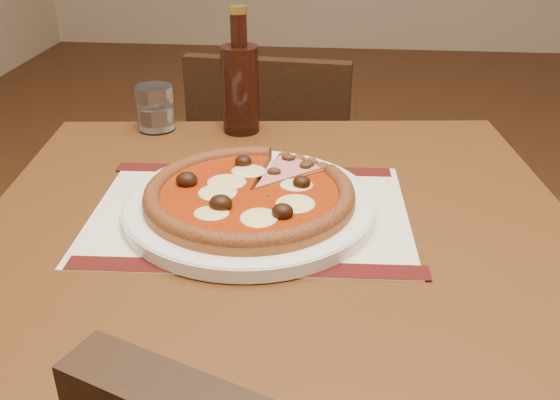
# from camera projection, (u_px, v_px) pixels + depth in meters

# --- Properties ---
(table) EXTENTS (0.88, 0.88, 0.75)m
(table) POSITION_uv_depth(u_px,v_px,m) (279.00, 290.00, 0.87)
(table) COLOR #5E3316
(table) RESTS_ON ground
(chair_far) EXTENTS (0.41, 0.41, 0.80)m
(chair_far) POSITION_uv_depth(u_px,v_px,m) (275.00, 181.00, 1.61)
(chair_far) COLOR black
(chair_far) RESTS_ON ground
(placemat) EXTENTS (0.44, 0.32, 0.00)m
(placemat) POSITION_uv_depth(u_px,v_px,m) (250.00, 212.00, 0.85)
(placemat) COLOR white
(placemat) RESTS_ON table
(plate) EXTENTS (0.34, 0.34, 0.02)m
(plate) POSITION_uv_depth(u_px,v_px,m) (250.00, 206.00, 0.85)
(plate) COLOR white
(plate) RESTS_ON placemat
(pizza) EXTENTS (0.29, 0.29, 0.04)m
(pizza) POSITION_uv_depth(u_px,v_px,m) (249.00, 193.00, 0.84)
(pizza) COLOR brown
(pizza) RESTS_ON plate
(ham_slice) EXTENTS (0.10, 0.13, 0.02)m
(ham_slice) POSITION_uv_depth(u_px,v_px,m) (295.00, 173.00, 0.90)
(ham_slice) COLOR brown
(ham_slice) RESTS_ON plate
(water_glass) EXTENTS (0.07, 0.07, 0.08)m
(water_glass) POSITION_uv_depth(u_px,v_px,m) (155.00, 108.00, 1.12)
(water_glass) COLOR white
(water_glass) RESTS_ON table
(bottle) EXTENTS (0.07, 0.07, 0.22)m
(bottle) POSITION_uv_depth(u_px,v_px,m) (240.00, 85.00, 1.09)
(bottle) COLOR #35150D
(bottle) RESTS_ON table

